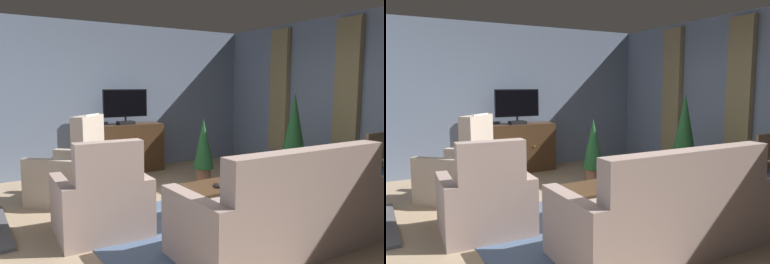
# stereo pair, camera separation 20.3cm
# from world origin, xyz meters

# --- Properties ---
(ground_plane) EXTENTS (6.43, 7.18, 0.04)m
(ground_plane) POSITION_xyz_m (0.00, 0.00, -0.02)
(ground_plane) COLOR tan
(wall_back) EXTENTS (6.43, 0.10, 2.74)m
(wall_back) POSITION_xyz_m (0.00, 3.34, 1.37)
(wall_back) COLOR slate
(wall_back) RESTS_ON ground_plane
(wall_right_with_window) EXTENTS (0.10, 7.18, 2.74)m
(wall_right_with_window) POSITION_xyz_m (2.96, 0.00, 1.37)
(wall_right_with_window) COLOR slate
(wall_right_with_window) RESTS_ON ground_plane
(curtain_panel_near) EXTENTS (0.10, 0.44, 2.30)m
(curtain_panel_near) POSITION_xyz_m (2.85, 0.29, 1.51)
(curtain_panel_near) COLOR #8E7F56
(curtain_panel_far) EXTENTS (0.10, 0.44, 2.30)m
(curtain_panel_far) POSITION_xyz_m (2.85, 1.79, 1.51)
(curtain_panel_far) COLOR #8E7F56
(rug_central) EXTENTS (2.27, 1.75, 0.01)m
(rug_central) POSITION_xyz_m (-0.24, 0.14, 0.01)
(rug_central) COLOR slate
(rug_central) RESTS_ON ground_plane
(tv_cabinet) EXTENTS (1.37, 0.53, 0.89)m
(tv_cabinet) POSITION_xyz_m (0.17, 2.99, 0.42)
(tv_cabinet) COLOR black
(tv_cabinet) RESTS_ON ground_plane
(television) EXTENTS (0.83, 0.20, 0.64)m
(television) POSITION_xyz_m (0.17, 2.94, 1.24)
(television) COLOR black
(television) RESTS_ON tv_cabinet
(coffee_table) EXTENTS (0.96, 0.65, 0.41)m
(coffee_table) POSITION_xyz_m (0.12, 0.08, 0.36)
(coffee_table) COLOR #4C331E
(coffee_table) RESTS_ON ground_plane
(tv_remote) EXTENTS (0.12, 0.17, 0.02)m
(tv_remote) POSITION_xyz_m (0.14, 0.02, 0.42)
(tv_remote) COLOR black
(tv_remote) RESTS_ON coffee_table
(sofa_floral) EXTENTS (2.14, 0.94, 1.05)m
(sofa_floral) POSITION_xyz_m (0.24, -0.99, 0.34)
(sofa_floral) COLOR #A3897F
(sofa_floral) RESTS_ON ground_plane
(armchair_in_far_corner) EXTENTS (0.99, 0.89, 1.06)m
(armchair_in_far_corner) POSITION_xyz_m (-1.16, 0.29, 0.34)
(armchair_in_far_corner) COLOR #A3897F
(armchair_in_far_corner) RESTS_ON ground_plane
(armchair_near_window) EXTENTS (1.21, 1.21, 1.22)m
(armchair_near_window) POSITION_xyz_m (-1.13, 1.71, 0.37)
(armchair_near_window) COLOR #C6B29E
(armchair_near_window) RESTS_ON ground_plane
(potted_plant_on_hearth_side) EXTENTS (0.45, 0.45, 1.49)m
(potted_plant_on_hearth_side) POSITION_xyz_m (2.00, 0.58, 0.81)
(potted_plant_on_hearth_side) COLOR beige
(potted_plant_on_hearth_side) RESTS_ON ground_plane
(potted_plant_small_fern_corner) EXTENTS (0.34, 0.34, 1.08)m
(potted_plant_small_fern_corner) POSITION_xyz_m (0.92, 1.50, 0.60)
(potted_plant_small_fern_corner) COLOR #99664C
(potted_plant_small_fern_corner) RESTS_ON ground_plane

